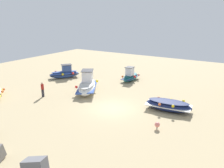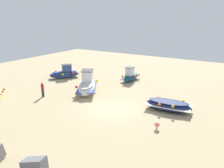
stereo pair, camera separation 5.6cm
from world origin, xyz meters
The scene contains 8 objects.
ground_plane centered at (0.00, 0.00, 0.00)m, with size 58.43×58.43×0.00m, color tan.
fishing_boat_0 centered at (-4.71, -2.33, 0.54)m, with size 4.44×2.35×1.05m.
fishing_boat_1 centered at (5.07, -2.52, 0.82)m, with size 4.26×5.28×2.57m.
fishing_boat_2 centered at (2.98, -9.49, 0.63)m, with size 1.85×3.59×1.99m.
fishing_boat_5 centered at (11.71, -5.81, 0.67)m, with size 3.60×4.17×1.94m.
person_walking centered at (8.24, 1.33, 0.96)m, with size 0.32×0.32×1.67m.
breakwater_rocks centered at (0.88, 10.16, 0.42)m, with size 24.77×2.92×1.31m.
mooring_buoy_0 centered at (-5.13, 1.66, 0.38)m, with size 0.42×0.42×0.60m.
Camera 2 is at (-10.45, 16.90, 8.59)m, focal length 35.61 mm.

